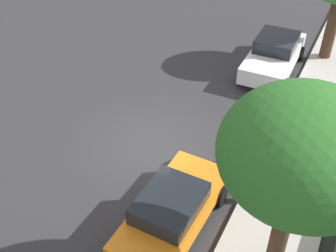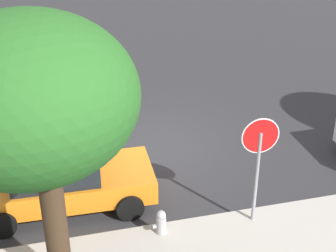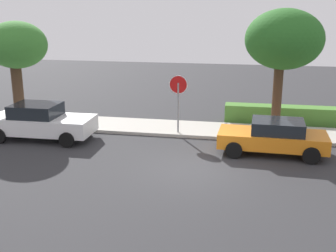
{
  "view_description": "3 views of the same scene",
  "coord_description": "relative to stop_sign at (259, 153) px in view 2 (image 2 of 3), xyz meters",
  "views": [
    {
      "loc": [
        9.7,
        5.54,
        9.56
      ],
      "look_at": [
        0.38,
        0.86,
        1.48
      ],
      "focal_mm": 45.0,
      "sensor_mm": 36.0,
      "label": 1
    },
    {
      "loc": [
        2.85,
        12.47,
        7.53
      ],
      "look_at": [
        -0.03,
        1.19,
        1.25
      ],
      "focal_mm": 55.0,
      "sensor_mm": 36.0,
      "label": 2
    },
    {
      "loc": [
        1.73,
        -13.98,
        5.5
      ],
      "look_at": [
        -1.08,
        0.52,
        1.38
      ],
      "focal_mm": 45.0,
      "sensor_mm": 36.0,
      "label": 3
    }
  ],
  "objects": [
    {
      "name": "ground_plane",
      "position": [
        1.29,
        -3.98,
        -1.88
      ],
      "size": [
        60.0,
        60.0,
        0.0
      ],
      "primitive_type": "plane",
      "color": "#2D2D30"
    },
    {
      "name": "stop_sign",
      "position": [
        0.0,
        0.0,
        0.0
      ],
      "size": [
        0.82,
        0.08,
        2.72
      ],
      "color": "gray",
      "rests_on": "ground_plane"
    },
    {
      "name": "parked_car_orange",
      "position": [
        4.08,
        -1.78,
        -1.18
      ],
      "size": [
        4.19,
        2.04,
        1.36
      ],
      "color": "orange",
      "rests_on": "ground_plane"
    },
    {
      "name": "street_tree_far",
      "position": [
        4.43,
        1.17,
        2.31
      ],
      "size": [
        3.38,
        3.38,
        5.55
      ],
      "color": "#422D1E",
      "rests_on": "ground_plane"
    },
    {
      "name": "fire_hydrant",
      "position": [
        2.11,
        -0.07,
        -1.52
      ],
      "size": [
        0.3,
        0.22,
        0.72
      ],
      "color": "#A5A5A8",
      "rests_on": "ground_plane"
    }
  ]
}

